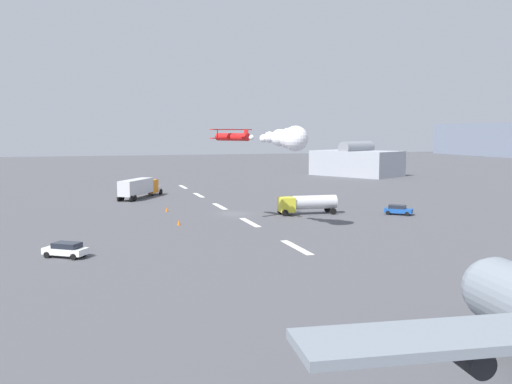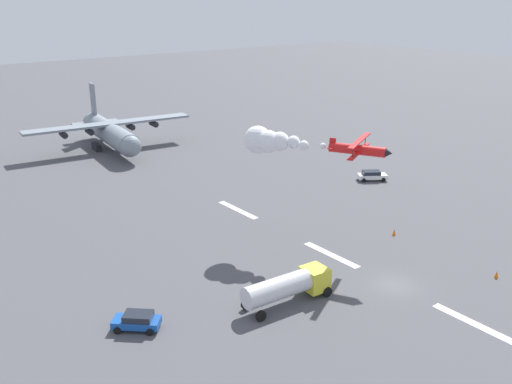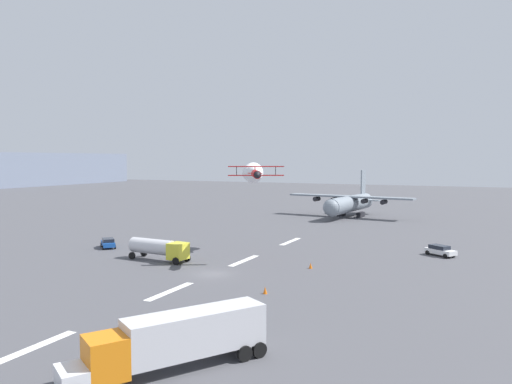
{
  "view_description": "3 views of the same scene",
  "coord_description": "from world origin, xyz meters",
  "px_view_note": "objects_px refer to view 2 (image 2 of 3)",
  "views": [
    {
      "loc": [
        82.13,
        -22.29,
        12.64
      ],
      "look_at": [
        6.3,
        1.7,
        3.98
      ],
      "focal_mm": 38.93,
      "sensor_mm": 36.0,
      "label": 1
    },
    {
      "loc": [
        -30.93,
        41.65,
        27.42
      ],
      "look_at": [
        22.42,
        0.0,
        3.65
      ],
      "focal_mm": 39.61,
      "sensor_mm": 36.0,
      "label": 2
    },
    {
      "loc": [
        -52.03,
        -30.21,
        13.92
      ],
      "look_at": [
        7.9,
        -2.22,
        9.56
      ],
      "focal_mm": 35.2,
      "sensor_mm": 36.0,
      "label": 3
    }
  ],
  "objects_px": {
    "cargo_transport_plane": "(112,133)",
    "airport_staff_sedan": "(137,321)",
    "fuel_tanker_truck": "(288,286)",
    "traffic_cone_far": "(394,232)",
    "followme_car_yellow": "(372,175)",
    "traffic_cone_near": "(497,274)",
    "stunt_biplane_red": "(277,142)"
  },
  "relations": [
    {
      "from": "fuel_tanker_truck",
      "to": "airport_staff_sedan",
      "type": "distance_m",
      "value": 13.98
    },
    {
      "from": "airport_staff_sedan",
      "to": "traffic_cone_near",
      "type": "bearing_deg",
      "value": -113.01
    },
    {
      "from": "cargo_transport_plane",
      "to": "followme_car_yellow",
      "type": "height_order",
      "value": "cargo_transport_plane"
    },
    {
      "from": "followme_car_yellow",
      "to": "traffic_cone_near",
      "type": "bearing_deg",
      "value": 153.58
    },
    {
      "from": "stunt_biplane_red",
      "to": "airport_staff_sedan",
      "type": "bearing_deg",
      "value": 108.43
    },
    {
      "from": "fuel_tanker_truck",
      "to": "traffic_cone_far",
      "type": "relative_size",
      "value": 12.18
    },
    {
      "from": "stunt_biplane_red",
      "to": "fuel_tanker_truck",
      "type": "bearing_deg",
      "value": 144.22
    },
    {
      "from": "traffic_cone_near",
      "to": "airport_staff_sedan",
      "type": "bearing_deg",
      "value": 66.99
    },
    {
      "from": "airport_staff_sedan",
      "to": "traffic_cone_far",
      "type": "bearing_deg",
      "value": -91.18
    },
    {
      "from": "fuel_tanker_truck",
      "to": "traffic_cone_far",
      "type": "height_order",
      "value": "fuel_tanker_truck"
    },
    {
      "from": "fuel_tanker_truck",
      "to": "cargo_transport_plane",
      "type": "bearing_deg",
      "value": -9.62
    },
    {
      "from": "stunt_biplane_red",
      "to": "followme_car_yellow",
      "type": "bearing_deg",
      "value": -73.09
    },
    {
      "from": "followme_car_yellow",
      "to": "stunt_biplane_red",
      "type": "bearing_deg",
      "value": 106.91
    },
    {
      "from": "fuel_tanker_truck",
      "to": "traffic_cone_near",
      "type": "distance_m",
      "value": 22.25
    },
    {
      "from": "cargo_transport_plane",
      "to": "stunt_biplane_red",
      "type": "height_order",
      "value": "stunt_biplane_red"
    },
    {
      "from": "stunt_biplane_red",
      "to": "airport_staff_sedan",
      "type": "height_order",
      "value": "stunt_biplane_red"
    },
    {
      "from": "airport_staff_sedan",
      "to": "cargo_transport_plane",
      "type": "bearing_deg",
      "value": -22.61
    },
    {
      "from": "cargo_transport_plane",
      "to": "traffic_cone_near",
      "type": "xyz_separation_m",
      "value": [
        -70.55,
        -9.75,
        -2.96
      ]
    },
    {
      "from": "traffic_cone_near",
      "to": "cargo_transport_plane",
      "type": "bearing_deg",
      "value": 7.87
    },
    {
      "from": "stunt_biplane_red",
      "to": "traffic_cone_far",
      "type": "height_order",
      "value": "stunt_biplane_red"
    },
    {
      "from": "cargo_transport_plane",
      "to": "airport_staff_sedan",
      "type": "xyz_separation_m",
      "value": [
        -56.43,
        23.5,
        -2.53
      ]
    },
    {
      "from": "followme_car_yellow",
      "to": "traffic_cone_near",
      "type": "relative_size",
      "value": 6.21
    },
    {
      "from": "fuel_tanker_truck",
      "to": "followme_car_yellow",
      "type": "distance_m",
      "value": 39.96
    },
    {
      "from": "fuel_tanker_truck",
      "to": "stunt_biplane_red",
      "type": "bearing_deg",
      "value": -35.78
    },
    {
      "from": "followme_car_yellow",
      "to": "traffic_cone_far",
      "type": "distance_m",
      "value": 21.28
    },
    {
      "from": "fuel_tanker_truck",
      "to": "traffic_cone_far",
      "type": "distance_m",
      "value": 20.9
    },
    {
      "from": "fuel_tanker_truck",
      "to": "traffic_cone_near",
      "type": "bearing_deg",
      "value": -115.1
    },
    {
      "from": "cargo_transport_plane",
      "to": "stunt_biplane_red",
      "type": "bearing_deg",
      "value": 177.96
    },
    {
      "from": "cargo_transport_plane",
      "to": "followme_car_yellow",
      "type": "distance_m",
      "value": 47.95
    },
    {
      "from": "cargo_transport_plane",
      "to": "traffic_cone_near",
      "type": "relative_size",
      "value": 41.26
    },
    {
      "from": "stunt_biplane_red",
      "to": "followme_car_yellow",
      "type": "distance_m",
      "value": 29.38
    },
    {
      "from": "cargo_transport_plane",
      "to": "traffic_cone_near",
      "type": "distance_m",
      "value": 71.28
    }
  ]
}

